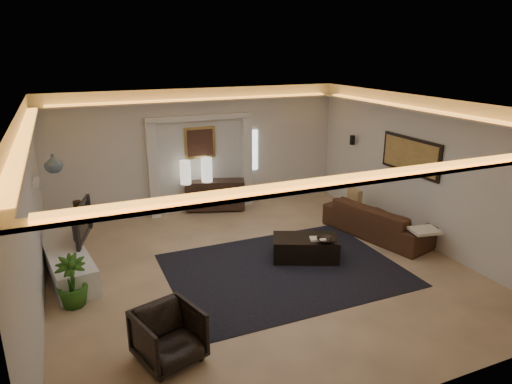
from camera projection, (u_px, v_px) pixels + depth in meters
name	position (u px, v px, depth m)	size (l,w,h in m)	color
floor	(259.00, 269.00, 8.12)	(7.00, 7.00, 0.00)	tan
ceiling	(259.00, 105.00, 7.24)	(7.00, 7.00, 0.00)	white
wall_back	(200.00, 151.00, 10.75)	(7.00, 7.00, 0.00)	silver
wall_front	(397.00, 288.00, 4.62)	(7.00, 7.00, 0.00)	silver
wall_left	(30.00, 222.00, 6.37)	(7.00, 7.00, 0.00)	silver
wall_right	(421.00, 171.00, 9.00)	(7.00, 7.00, 0.00)	silver
cove_soffit	(259.00, 123.00, 7.33)	(7.00, 7.00, 0.04)	silver
daylight_slit	(253.00, 150.00, 11.27)	(0.25, 0.03, 1.00)	white
area_rug	(284.00, 270.00, 8.09)	(4.00, 3.00, 0.01)	black
pilaster_left	(153.00, 171.00, 10.33)	(0.22, 0.20, 2.20)	silver
pilaster_right	(247.00, 161.00, 11.20)	(0.22, 0.20, 2.20)	silver
alcove_header	(200.00, 117.00, 10.41)	(2.52, 0.20, 0.12)	silver
painting_frame	(200.00, 143.00, 10.66)	(0.74, 0.04, 0.74)	tan
painting_canvas	(200.00, 143.00, 10.64)	(0.62, 0.02, 0.62)	#4C2D1E
art_panel_frame	(411.00, 156.00, 9.17)	(0.04, 1.64, 0.74)	black
art_panel_gold	(410.00, 156.00, 9.16)	(0.02, 1.50, 0.62)	tan
wall_sconce	(352.00, 140.00, 10.81)	(0.12, 0.12, 0.22)	black
wall_niche	(36.00, 182.00, 7.55)	(0.10, 0.55, 0.04)	silver
console	(215.00, 195.00, 10.94)	(1.40, 0.44, 0.70)	#2A221C
lamp_left	(185.00, 170.00, 10.47)	(0.25, 0.25, 0.55)	white
lamp_right	(207.00, 168.00, 10.66)	(0.26, 0.26, 0.57)	white
media_ledge	(66.00, 259.00, 8.00)	(0.62, 2.47, 0.46)	white
tv	(76.00, 222.00, 8.18)	(0.15, 1.16, 0.67)	black
figurine	(78.00, 212.00, 9.07)	(0.16, 0.16, 0.42)	black
ginger_jar	(53.00, 163.00, 8.01)	(0.31, 0.31, 0.33)	#435663
plant	(72.00, 282.00, 6.86)	(0.45, 0.45, 0.81)	#265716
sofa	(378.00, 220.00, 9.49)	(0.91, 2.34, 0.68)	#3D2017
throw_blanket	(425.00, 230.00, 8.41)	(0.50, 0.41, 0.05)	beige
throw_pillow	(354.00, 198.00, 10.24)	(0.12, 0.41, 0.41)	tan
coffee_table	(305.00, 249.00, 8.47)	(1.19, 0.65, 0.44)	#2E2018
bowl	(326.00, 241.00, 8.20)	(0.32, 0.32, 0.08)	black
magazine	(318.00, 240.00, 8.31)	(0.28, 0.20, 0.03)	beige
armchair	(169.00, 336.00, 5.67)	(0.74, 0.77, 0.70)	black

